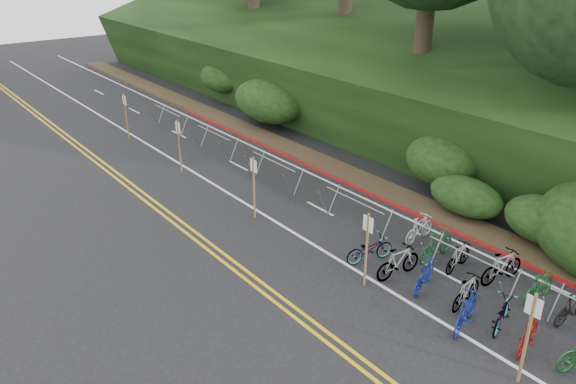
# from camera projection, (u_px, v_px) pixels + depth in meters

# --- Properties ---
(road_markings) EXTENTS (7.47, 80.00, 0.01)m
(road_markings) POSITION_uv_depth(u_px,v_px,m) (269.00, 225.00, 21.24)
(road_markings) COLOR gold
(road_markings) RESTS_ON ground
(red_curb) EXTENTS (0.25, 28.00, 0.10)m
(red_curb) POSITION_uv_depth(u_px,v_px,m) (335.00, 177.00, 25.43)
(red_curb) COLOR maroon
(red_curb) RESTS_ON ground
(embankment) EXTENTS (14.30, 48.14, 9.11)m
(embankment) POSITION_uv_depth(u_px,v_px,m) (347.00, 74.00, 33.53)
(embankment) COLOR black
(embankment) RESTS_ON ground
(bike_racks_rest) EXTENTS (1.14, 23.00, 1.17)m
(bike_racks_rest) POSITION_uv_depth(u_px,v_px,m) (273.00, 168.00, 24.31)
(bike_racks_rest) COLOR gray
(bike_racks_rest) RESTS_ON ground
(signpost_near) EXTENTS (0.08, 0.40, 2.55)m
(signpost_near) POSITION_uv_depth(u_px,v_px,m) (528.00, 333.00, 13.14)
(signpost_near) COLOR brown
(signpost_near) RESTS_ON ground
(signposts_rest) EXTENTS (0.08, 18.40, 2.50)m
(signposts_rest) POSITION_uv_depth(u_px,v_px,m) (213.00, 161.00, 23.45)
(signposts_rest) COLOR brown
(signposts_rest) RESTS_ON ground
(bike_front) EXTENTS (0.99, 1.83, 1.06)m
(bike_front) POSITION_uv_depth(u_px,v_px,m) (466.00, 312.00, 15.42)
(bike_front) COLOR navy
(bike_front) RESTS_ON ground
(bike_valet) EXTENTS (3.39, 10.69, 1.09)m
(bike_valet) POSITION_uv_depth(u_px,v_px,m) (518.00, 299.00, 16.04)
(bike_valet) COLOR navy
(bike_valet) RESTS_ON ground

